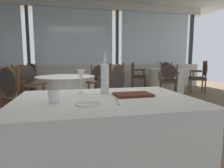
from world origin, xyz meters
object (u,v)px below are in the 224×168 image
side_plate (88,103)px  menu_book (133,95)px  dining_chair_0_1 (169,78)px  water_bottle (105,76)px  dining_chair_2_2 (17,94)px  wine_glass (81,76)px  dining_chair_2_0 (96,82)px  water_tumbler (54,97)px  dining_chair_2_1 (32,83)px  dining_chair_0_0 (136,74)px  dining_chair_0_2 (201,74)px  dining_chair_2_3 (111,89)px  dining_chair_1_3 (18,80)px  dining_chair_0_3 (166,73)px  dining_chair_1_0 (29,76)px

side_plate → menu_book: size_ratio=0.58×
dining_chair_0_1 → water_bottle: bearing=168.4°
dining_chair_2_2 → wine_glass: bearing=-101.5°
dining_chair_2_0 → dining_chair_2_2: bearing=-0.0°
side_plate → menu_book: (0.41, 0.23, 0.01)m
water_tumbler → dining_chair_2_1: (-0.66, 2.82, -0.24)m
water_bottle → dining_chair_0_0: bearing=66.7°
water_bottle → dining_chair_0_2: (3.61, 3.41, -0.31)m
side_plate → dining_chair_2_1: (-0.89, 2.93, -0.20)m
dining_chair_0_1 → dining_chair_2_0: 2.07m
side_plate → dining_chair_2_3: size_ratio=0.19×
menu_book → dining_chair_1_3: dining_chair_1_3 is taller
dining_chair_0_1 → dining_chair_0_0: bearing=45.0°
side_plate → water_bottle: bearing=65.1°
dining_chair_2_1 → water_tumbler: bearing=-34.0°
dining_chair_0_3 → dining_chair_2_1: dining_chair_0_3 is taller
menu_book → dining_chair_0_3: 5.74m
menu_book → dining_chair_2_2: size_ratio=0.33×
dining_chair_1_0 → dining_chair_1_3: bearing=45.1°
menu_book → dining_chair_2_2: 1.84m
menu_book → dining_chair_2_2: dining_chair_2_2 is taller
water_tumbler → dining_chair_2_2: bearing=112.5°
menu_book → dining_chair_0_2: size_ratio=0.31×
dining_chair_2_1 → wine_glass: bearing=-27.9°
water_bottle → water_tumbler: water_bottle is taller
menu_book → dining_chair_1_3: size_ratio=0.34×
wine_glass → dining_chair_0_1: 3.90m
side_plate → dining_chair_2_0: (0.46, 2.98, -0.20)m
dining_chair_2_1 → dining_chair_0_0: bearing=74.0°
dining_chair_1_3 → dining_chair_2_2: bearing=146.3°
dining_chair_0_2 → dining_chair_2_0: size_ratio=1.09×
dining_chair_0_3 → dining_chair_2_1: 4.79m
menu_book → dining_chair_1_0: bearing=108.4°
menu_book → dining_chair_1_0: 5.16m
dining_chair_1_0 → dining_chair_2_1: bearing=55.6°
water_bottle → dining_chair_2_0: 2.59m
dining_chair_2_0 → side_plate: bearing=34.1°
menu_book → dining_chair_1_3: 3.80m
dining_chair_0_2 → dining_chair_1_3: (-5.12, -0.22, -0.04)m
dining_chair_0_1 → dining_chair_0_2: bearing=-45.3°
dining_chair_0_0 → side_plate: bearing=-87.3°
dining_chair_2_1 → dining_chair_2_2: bearing=-45.0°
dining_chair_2_1 → menu_book: bearing=-21.5°
dining_chair_0_3 → dining_chair_2_0: size_ratio=1.02×
dining_chair_0_0 → dining_chair_2_1: (-2.93, -1.78, -0.01)m
side_plate → dining_chair_2_0: dining_chair_2_0 is taller
water_bottle → dining_chair_1_3: (-1.51, 3.19, -0.35)m
side_plate → dining_chair_0_3: (3.35, 5.16, -0.20)m
dining_chair_0_1 → dining_chair_1_0: 4.20m
wine_glass → dining_chair_2_0: bearing=79.4°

